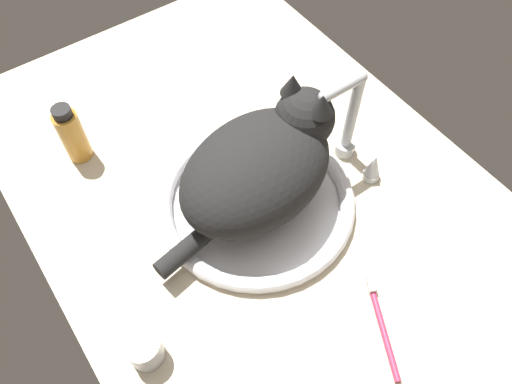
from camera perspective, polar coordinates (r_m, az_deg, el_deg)
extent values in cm
cube|color=beige|center=(96.62, -1.25, 1.04)|extent=(108.64, 77.51, 3.00)
torus|color=white|center=(91.02, 0.00, -0.91)|extent=(35.85, 35.85, 2.75)
cylinder|color=white|center=(91.92, 0.00, -1.27)|extent=(31.72, 31.72, 0.60)
cylinder|color=silver|center=(99.72, 9.99, 5.00)|extent=(4.00, 4.00, 2.57)
cylinder|color=silver|center=(92.32, 10.89, 8.82)|extent=(2.00, 2.00, 17.21)
sphere|color=silver|center=(86.29, 11.81, 12.66)|extent=(2.20, 2.20, 2.20)
cylinder|color=silver|center=(84.13, 9.83, 11.68)|extent=(2.00, 7.76, 2.00)
sphere|color=silver|center=(82.09, 7.77, 10.64)|extent=(2.10, 2.10, 2.10)
cylinder|color=silver|center=(103.38, 7.18, 7.57)|extent=(3.20, 3.20, 1.60)
cone|color=silver|center=(101.04, 7.37, 8.75)|extent=(2.88, 2.88, 4.72)
cylinder|color=silver|center=(97.29, 12.87, 1.90)|extent=(3.20, 3.20, 1.60)
cone|color=silver|center=(94.80, 13.22, 3.01)|extent=(2.88, 2.88, 4.72)
ellipsoid|color=black|center=(83.70, 0.00, 2.35)|extent=(25.06, 31.89, 14.94)
sphere|color=black|center=(86.07, 5.49, 8.34)|extent=(10.50, 10.50, 10.50)
cone|color=black|center=(83.36, 4.16, 12.09)|extent=(3.99, 3.99, 3.94)
cone|color=black|center=(80.70, 7.50, 9.81)|extent=(3.99, 3.99, 3.94)
ellipsoid|color=silver|center=(89.01, 7.14, 9.20)|extent=(4.88, 3.85, 3.36)
ellipsoid|color=silver|center=(88.95, 4.62, 5.80)|extent=(12.46, 9.86, 8.22)
cylinder|color=black|center=(83.55, -7.82, -6.36)|extent=(5.16, 12.20, 3.20)
cylinder|color=gold|center=(100.43, -20.03, 5.96)|extent=(4.61, 4.61, 11.14)
cylinder|color=black|center=(95.86, -21.14, 8.40)|extent=(3.46, 3.46, 1.80)
cylinder|color=#B2B5BA|center=(80.50, -12.43, -17.12)|extent=(5.34, 5.34, 4.66)
cylinder|color=silver|center=(77.84, -12.82, -16.52)|extent=(5.45, 5.45, 1.00)
cylinder|color=#D83359|center=(83.79, 14.39, -15.45)|extent=(12.91, 7.30, 1.00)
cube|color=white|center=(85.76, 12.94, -10.17)|extent=(2.86, 2.26, 1.20)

